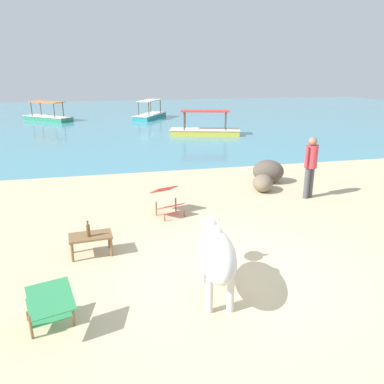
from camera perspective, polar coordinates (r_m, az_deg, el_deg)
The scene contains 13 objects.
sand_beach at distance 6.49m, azimuth 7.84°, elevation -12.35°, with size 18.00×14.00×0.04m, color #CCB78E.
water_surface at distance 27.48m, azimuth -8.78°, elevation 10.83°, with size 60.00×36.00×0.03m, color teal.
cow at distance 5.60m, azimuth 3.71°, elevation -9.24°, with size 0.76×1.84×1.03m.
low_bench_table at distance 7.14m, azimuth -15.09°, elevation -6.77°, with size 0.80×0.51×0.39m.
bottle at distance 7.02m, azimuth -15.43°, elevation -5.61°, with size 0.07×0.07×0.30m.
deck_chair_near at distance 5.33m, azimuth -20.70°, elevation -15.62°, with size 0.73×0.89×0.68m.
deck_chair_far at distance 8.80m, azimuth -3.81°, elevation -1.01°, with size 0.75×0.90×0.68m.
person_standing at distance 10.29m, azimuth 17.53°, elevation 4.23°, with size 0.47×0.32×1.62m.
shore_rock_large at distance 11.57m, azimuth 11.46°, elevation 3.08°, with size 0.92×0.75×0.69m, color brown.
shore_rock_medium at distance 10.71m, azimuth 10.67°, elevation 1.34°, with size 0.75×0.56×0.47m, color #756651.
boat_teal at distance 27.64m, azimuth -6.38°, elevation 11.57°, with size 2.83×3.76×1.29m.
boat_green at distance 27.99m, azimuth -20.97°, elevation 10.60°, with size 3.52×3.29×1.29m.
boat_yellow at distance 20.22m, azimuth 1.98°, elevation 9.38°, with size 3.85×2.13×1.29m.
Camera 1 is at (-2.10, -5.21, 3.26)m, focal length 35.23 mm.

